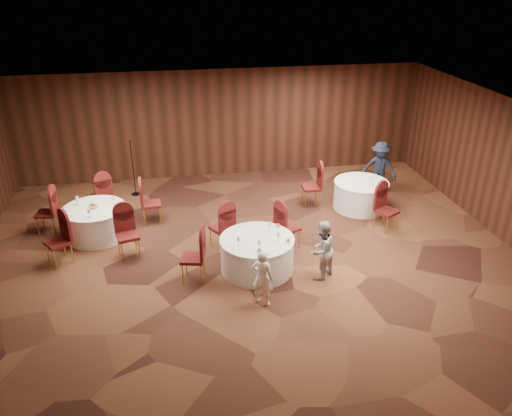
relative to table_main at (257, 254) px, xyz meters
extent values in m
plane|color=black|center=(-0.10, 0.51, -0.38)|extent=(12.00, 12.00, 0.00)
plane|color=silver|center=(-0.10, 0.51, 2.82)|extent=(12.00, 12.00, 0.00)
plane|color=black|center=(-0.10, 5.51, 1.22)|extent=(12.00, 0.00, 12.00)
plane|color=black|center=(-0.10, -4.49, 1.22)|extent=(12.00, 0.00, 12.00)
plane|color=black|center=(5.90, 0.51, 1.22)|extent=(0.00, 10.00, 10.00)
cylinder|color=white|center=(0.00, 0.00, -0.02)|extent=(1.53, 1.53, 0.72)
cylinder|color=white|center=(0.00, 0.00, 0.35)|extent=(1.56, 1.56, 0.03)
cylinder|color=white|center=(-3.51, 2.10, -0.02)|extent=(1.44, 1.44, 0.72)
cylinder|color=white|center=(-3.51, 2.10, 0.35)|extent=(1.47, 1.47, 0.03)
cylinder|color=white|center=(3.23, 2.48, -0.02)|extent=(1.40, 1.40, 0.72)
cylinder|color=white|center=(3.23, 2.48, 0.35)|extent=(1.43, 1.43, 0.03)
cylinder|color=silver|center=(0.32, 0.27, 0.37)|extent=(0.06, 0.06, 0.01)
cylinder|color=silver|center=(0.32, 0.27, 0.43)|extent=(0.01, 0.01, 0.11)
cone|color=silver|center=(0.32, 0.27, 0.53)|extent=(0.08, 0.08, 0.10)
cylinder|color=silver|center=(-0.03, -0.42, 0.37)|extent=(0.06, 0.06, 0.01)
cylinder|color=silver|center=(-0.03, -0.42, 0.43)|extent=(0.01, 0.01, 0.11)
cone|color=silver|center=(-0.03, -0.42, 0.53)|extent=(0.08, 0.08, 0.10)
cylinder|color=silver|center=(-0.42, -0.23, 0.37)|extent=(0.06, 0.06, 0.01)
cylinder|color=silver|center=(-0.42, -0.23, 0.43)|extent=(0.01, 0.01, 0.11)
cone|color=silver|center=(-0.42, -0.23, 0.53)|extent=(0.08, 0.08, 0.10)
cylinder|color=silver|center=(0.41, -0.18, 0.37)|extent=(0.06, 0.06, 0.01)
cylinder|color=silver|center=(0.41, -0.18, 0.43)|extent=(0.01, 0.01, 0.11)
cone|color=silver|center=(0.41, -0.18, 0.53)|extent=(0.08, 0.08, 0.10)
cylinder|color=white|center=(-0.04, -0.53, 0.37)|extent=(0.15, 0.15, 0.01)
sphere|color=#9E6B33|center=(-0.04, -0.53, 0.41)|extent=(0.08, 0.08, 0.08)
cylinder|color=white|center=(0.60, -0.24, 0.37)|extent=(0.15, 0.15, 0.01)
sphere|color=#9E6B33|center=(0.60, -0.24, 0.41)|extent=(0.08, 0.08, 0.08)
cylinder|color=white|center=(0.54, 0.42, 0.37)|extent=(0.15, 0.15, 0.01)
sphere|color=#9E6B33|center=(0.54, 0.42, 0.41)|extent=(0.08, 0.08, 0.08)
cylinder|color=silver|center=(-3.05, 2.22, 0.37)|extent=(0.06, 0.06, 0.01)
cylinder|color=silver|center=(-3.05, 2.22, 0.43)|extent=(0.01, 0.01, 0.11)
cone|color=silver|center=(-3.05, 2.22, 0.53)|extent=(0.08, 0.08, 0.10)
cylinder|color=silver|center=(-3.89, 2.34, 0.37)|extent=(0.06, 0.06, 0.01)
cylinder|color=silver|center=(-3.89, 2.34, 0.43)|extent=(0.01, 0.01, 0.11)
cone|color=silver|center=(-3.89, 2.34, 0.53)|extent=(0.08, 0.08, 0.10)
cylinder|color=silver|center=(-3.54, 1.63, 0.37)|extent=(0.06, 0.06, 0.01)
cylinder|color=silver|center=(-3.54, 1.63, 0.43)|extent=(0.01, 0.01, 0.11)
cone|color=silver|center=(-3.54, 1.63, 0.53)|extent=(0.08, 0.08, 0.10)
cylinder|color=#9C663E|center=(-3.51, 2.10, 0.39)|extent=(0.22, 0.22, 0.06)
sphere|color=#9E6B33|center=(-3.54, 2.12, 0.45)|extent=(0.07, 0.07, 0.07)
sphere|color=#9E6B33|center=(-3.47, 2.08, 0.45)|extent=(0.07, 0.07, 0.07)
cylinder|color=silver|center=(3.39, 2.27, 0.37)|extent=(0.06, 0.06, 0.01)
cylinder|color=silver|center=(3.39, 2.27, 0.43)|extent=(0.01, 0.01, 0.11)
cone|color=silver|center=(3.39, 2.27, 0.53)|extent=(0.08, 0.08, 0.10)
cylinder|color=black|center=(-2.70, 4.39, -0.37)|extent=(0.24, 0.24, 0.02)
cylinder|color=black|center=(-2.70, 4.39, 0.42)|extent=(0.02, 0.02, 1.56)
cylinder|color=black|center=(-2.70, 4.44, 1.17)|extent=(0.04, 0.12, 0.04)
imported|color=white|center=(-0.11, -1.20, 0.21)|extent=(0.51, 0.47, 1.17)
imported|color=#B4B4B9|center=(1.23, -0.52, 0.27)|extent=(0.79, 0.77, 1.29)
imported|color=black|center=(4.07, 3.32, 0.38)|extent=(1.12, 0.99, 1.50)
camera|label=1|loc=(-1.60, -8.86, 5.48)|focal=35.00mm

